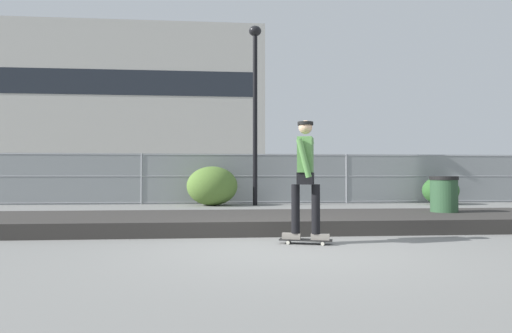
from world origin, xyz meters
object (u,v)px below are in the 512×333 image
street_lamp (255,92)px  shrub_left (212,186)px  skateboard (306,240)px  skater (306,171)px  shrub_center (441,190)px  parked_car_mid (302,180)px  trash_bin (444,200)px  parked_car_near (163,180)px

street_lamp → shrub_left: bearing=-179.3°
skateboard → skater: skater is taller
shrub_center → skater: bearing=-128.3°
skater → shrub_center: skater is taller
skateboard → parked_car_mid: size_ratio=0.18×
skateboard → shrub_left: (-1.57, 8.52, 0.62)m
skateboard → trash_bin: trash_bin is taller
parked_car_near → skater: bearing=-73.3°
skater → parked_car_near: skater is taller
parked_car_near → trash_bin: size_ratio=4.36×
shrub_left → trash_bin: bearing=-50.7°
parked_car_near → shrub_center: parked_car_near is taller
parked_car_mid → trash_bin: parked_car_mid is taller
skateboard → shrub_left: size_ratio=0.47×
street_lamp → skater: bearing=-89.5°
parked_car_near → shrub_center: (10.46, -4.43, -0.33)m
parked_car_mid → trash_bin: 10.57m
skater → parked_car_mid: 13.08m
parked_car_near → shrub_left: bearing=-62.2°
parked_car_mid → trash_bin: bearing=-84.2°
parked_car_mid → shrub_center: bearing=-46.7°
skater → shrub_left: 8.67m
skateboard → shrub_center: shrub_center is taller
parked_car_near → parked_car_mid: size_ratio=0.99×
skateboard → street_lamp: (-0.07, 8.54, 3.92)m
parked_car_near → shrub_center: 11.37m
parked_car_mid → trash_bin: size_ratio=4.41×
parked_car_mid → parked_car_near: bearing=-179.6°
skater → street_lamp: bearing=90.5°
skateboard → parked_car_mid: (2.41, 12.86, 0.78)m
skater → parked_car_mid: size_ratio=0.40×
shrub_center → skateboard: bearing=-128.3°
parked_car_near → skateboard: bearing=-73.3°
shrub_left → skateboard: bearing=-79.6°
parked_car_near → parked_car_mid: (6.24, 0.05, 0.00)m
skateboard → shrub_left: bearing=100.4°
skateboard → parked_car_near: parked_car_near is taller
shrub_left → parked_car_near: bearing=117.8°
skateboard → parked_car_near: 13.39m
skateboard → street_lamp: bearing=90.5°
street_lamp → parked_car_near: 6.50m
trash_bin → skater: bearing=-146.0°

